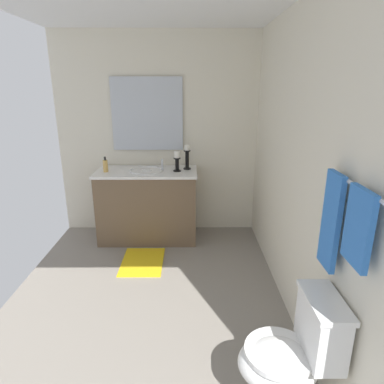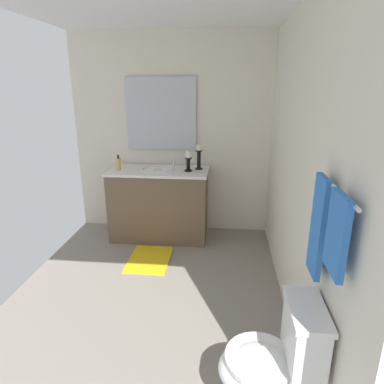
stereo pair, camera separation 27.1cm
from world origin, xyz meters
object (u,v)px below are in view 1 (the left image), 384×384
Objects in this scene: towel_bar at (353,184)px; towel_near_vanity at (331,221)px; vanity_cabinet at (148,205)px; candle_holder_short at (177,161)px; bath_mat at (143,262)px; soap_bottle at (105,166)px; mirror at (147,114)px; towel_center at (359,228)px; toilet at (290,357)px; candle_holder_tall at (187,157)px; sink_basin at (147,174)px.

towel_near_vanity reaches higher than towel_bar.
candle_holder_short is (0.03, 0.37, 0.56)m from vanity_cabinet.
towel_bar is at bearing 37.78° from bath_mat.
towel_bar is 0.29m from towel_near_vanity.
soap_bottle is (0.06, -0.47, 0.51)m from vanity_cabinet.
candle_holder_short is 0.42× the size of towel_bar.
mirror reaches higher than towel_center.
towel_center reaches higher than toilet.
candle_holder_tall is 0.16m from candle_holder_short.
sink_basin is 0.71× the size of towel_bar.
candle_holder_short is (0.11, -0.12, -0.03)m from candle_holder_tall.
vanity_cabinet is 5.03× the size of candle_holder_short.
sink_basin is (-0.00, 0.00, 0.39)m from vanity_cabinet.
candle_holder_short reaches higher than soap_bottle.
toilet is 0.80m from towel_near_vanity.
soap_bottle is 0.33× the size of towel_near_vanity.
candle_holder_short reaches higher than toilet.
mirror is 3.05m from toilet.
candle_holder_tall is at bearing 98.06° from soap_bottle.
mirror reaches higher than towel_near_vanity.
toilet is 1.37× the size of towel_near_vanity.
sink_basin is 0.48m from soap_bottle.
soap_bottle is at bearing -54.27° from mirror.
toilet is at bearing 24.85° from vanity_cabinet.
soap_bottle is at bearing -81.94° from candle_holder_tall.
towel_near_vanity is (-0.17, 0.20, 0.76)m from toilet.
vanity_cabinet is 2.11× the size of towel_bar.
toilet is 1.25× the size of bath_mat.
bath_mat is (-1.54, -1.29, -1.11)m from towel_near_vanity.
sink_basin is at bearing 90.00° from vanity_cabinet.
towel_center reaches higher than vanity_cabinet.
candle_holder_short is at bearing -159.18° from towel_center.
towel_center reaches higher than soap_bottle.
vanity_cabinet is 0.76m from bath_mat.
candle_holder_short is at bearing 49.96° from mirror.
towel_center is (2.45, 1.29, 0.38)m from sink_basin.
candle_holder_tall is at bearing 67.31° from mirror.
toilet is at bearing 13.98° from candle_holder_tall.
towel_center reaches higher than sink_basin.
towel_near_vanity is (-0.14, -0.02, -0.25)m from towel_bar.
candle_holder_tall is at bearing -166.02° from toilet.
soap_bottle is 0.32× the size of towel_bar.
candle_holder_tall is (-0.08, 0.48, 0.19)m from sink_basin.
towel_center reaches higher than towel_bar.
mirror is at bearing 179.99° from vanity_cabinet.
candle_holder_tall is (-0.08, 0.48, 0.58)m from vanity_cabinet.
bath_mat is (-1.71, -1.08, -0.36)m from toilet.
candle_holder_short is 1.21m from bath_mat.
candle_holder_tall is 0.53× the size of towel_near_vanity.
candle_holder_tall is at bearing 132.27° from candle_holder_short.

